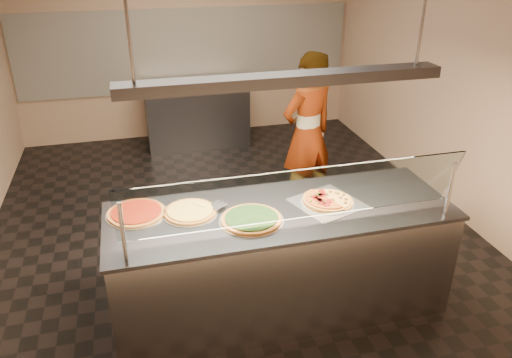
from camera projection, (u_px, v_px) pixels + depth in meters
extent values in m
cube|color=black|center=(232.00, 229.00, 5.37)|extent=(5.00, 6.00, 0.02)
cube|color=tan|center=(187.00, 36.00, 7.31)|extent=(5.00, 0.02, 3.00)
cube|color=tan|center=(375.00, 291.00, 2.09)|extent=(5.00, 0.02, 3.00)
cube|color=tan|center=(461.00, 76.00, 5.27)|extent=(0.02, 6.00, 3.00)
cube|color=silver|center=(188.00, 50.00, 7.38)|extent=(4.90, 0.02, 1.20)
cube|color=#B7B7BC|center=(280.00, 261.00, 4.07)|extent=(2.65, 0.90, 0.90)
cube|color=#404045|center=(281.00, 211.00, 3.86)|extent=(2.69, 0.94, 0.03)
cylinder|color=#B7B7BC|center=(123.00, 233.00, 3.15)|extent=(0.03, 0.03, 0.44)
cylinder|color=#B7B7BC|center=(450.00, 190.00, 3.68)|extent=(0.03, 0.03, 0.44)
cube|color=white|center=(297.00, 195.00, 3.43)|extent=(2.45, 0.18, 0.47)
cube|color=silver|center=(327.00, 203.00, 3.95)|extent=(0.61, 0.61, 0.01)
cylinder|color=silver|center=(327.00, 202.00, 3.94)|extent=(0.42, 0.42, 0.01)
cylinder|color=#630E0D|center=(321.00, 190.00, 4.02)|extent=(0.06, 0.06, 0.01)
cylinder|color=#630E0D|center=(322.00, 193.00, 3.98)|extent=(0.06, 0.06, 0.01)
cylinder|color=#630E0D|center=(321.00, 195.00, 3.95)|extent=(0.06, 0.06, 0.01)
cylinder|color=#630E0D|center=(318.00, 195.00, 3.95)|extent=(0.06, 0.06, 0.01)
cylinder|color=#630E0D|center=(314.00, 196.00, 3.93)|extent=(0.06, 0.06, 0.01)
cylinder|color=#630E0D|center=(317.00, 198.00, 3.91)|extent=(0.06, 0.06, 0.01)
cylinder|color=#630E0D|center=(318.00, 199.00, 3.88)|extent=(0.06, 0.06, 0.01)
cylinder|color=#630E0D|center=(321.00, 200.00, 3.88)|extent=(0.06, 0.06, 0.01)
cylinder|color=#630E0D|center=(322.00, 202.00, 3.84)|extent=(0.06, 0.06, 0.01)
cylinder|color=#630E0D|center=(326.00, 204.00, 3.82)|extent=(0.06, 0.06, 0.01)
cylinder|color=#630E0D|center=(329.00, 201.00, 3.87)|extent=(0.06, 0.06, 0.01)
cube|color=#19590F|center=(321.00, 189.00, 4.03)|extent=(0.02, 0.02, 0.01)
cube|color=#19590F|center=(318.00, 193.00, 3.98)|extent=(0.02, 0.01, 0.01)
cube|color=#19590F|center=(317.00, 195.00, 3.95)|extent=(0.02, 0.02, 0.01)
cube|color=#19590F|center=(310.00, 196.00, 3.94)|extent=(0.02, 0.02, 0.01)
cube|color=#19590F|center=(311.00, 200.00, 3.87)|extent=(0.02, 0.02, 0.01)
cube|color=#19590F|center=(317.00, 202.00, 3.84)|extent=(0.02, 0.02, 0.01)
cube|color=#19590F|center=(325.00, 202.00, 3.85)|extent=(0.02, 0.01, 0.01)
sphere|color=#513014|center=(336.00, 207.00, 3.82)|extent=(0.03, 0.03, 0.03)
sphere|color=#513014|center=(335.00, 204.00, 3.86)|extent=(0.03, 0.03, 0.03)
sphere|color=#513014|center=(332.00, 201.00, 3.90)|extent=(0.03, 0.03, 0.03)
sphere|color=#513014|center=(345.00, 203.00, 3.88)|extent=(0.03, 0.03, 0.03)
sphere|color=#513014|center=(332.00, 200.00, 3.92)|extent=(0.03, 0.03, 0.03)
sphere|color=#513014|center=(346.00, 199.00, 3.93)|extent=(0.03, 0.03, 0.03)
sphere|color=#513014|center=(340.00, 197.00, 3.95)|extent=(0.03, 0.03, 0.03)
sphere|color=#513014|center=(343.00, 195.00, 4.00)|extent=(0.03, 0.03, 0.03)
sphere|color=#513014|center=(338.00, 193.00, 4.01)|extent=(0.03, 0.03, 0.03)
sphere|color=#513014|center=(336.00, 193.00, 4.02)|extent=(0.03, 0.03, 0.03)
sphere|color=#513014|center=(330.00, 191.00, 4.04)|extent=(0.03, 0.03, 0.03)
sphere|color=#513014|center=(327.00, 194.00, 4.00)|extent=(0.03, 0.03, 0.03)
cylinder|color=silver|center=(251.00, 220.00, 3.70)|extent=(0.49, 0.49, 0.01)
cylinder|color=brown|center=(251.00, 219.00, 3.70)|extent=(0.46, 0.46, 0.02)
cylinder|color=black|center=(251.00, 217.00, 3.69)|extent=(0.40, 0.40, 0.01)
cylinder|color=silver|center=(190.00, 212.00, 3.81)|extent=(0.43, 0.43, 0.01)
cylinder|color=brown|center=(190.00, 211.00, 3.81)|extent=(0.40, 0.40, 0.02)
cylinder|color=#DEBD4E|center=(190.00, 210.00, 3.80)|extent=(0.35, 0.35, 0.01)
cylinder|color=silver|center=(137.00, 214.00, 3.79)|extent=(0.47, 0.47, 0.01)
cylinder|color=brown|center=(136.00, 212.00, 3.79)|extent=(0.44, 0.44, 0.02)
cylinder|color=maroon|center=(136.00, 211.00, 3.78)|extent=(0.38, 0.38, 0.01)
cube|color=#B7B7BC|center=(217.00, 205.00, 3.87)|extent=(0.17, 0.17, 0.00)
cylinder|color=tan|center=(198.00, 204.00, 3.87)|extent=(0.10, 0.13, 0.02)
cube|color=#404045|center=(197.00, 114.00, 7.38)|extent=(1.46, 0.70, 0.90)
cube|color=#B7B7BC|center=(195.00, 83.00, 7.18)|extent=(1.50, 0.74, 0.03)
imported|color=#3E3B4B|center=(307.00, 134.00, 5.40)|extent=(0.76, 0.62, 1.79)
cube|color=#404045|center=(284.00, 80.00, 3.41)|extent=(2.30, 0.18, 0.08)
cylinder|color=#B7B7BC|center=(125.00, 0.00, 2.94)|extent=(0.02, 0.02, 1.01)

